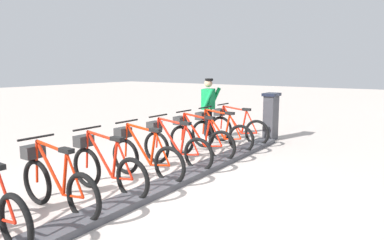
{
  "coord_description": "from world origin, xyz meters",
  "views": [
    {
      "loc": [
        -3.51,
        4.24,
        1.99
      ],
      "look_at": [
        0.5,
        -1.59,
        0.9
      ],
      "focal_mm": 32.76,
      "sensor_mm": 36.0,
      "label": 1
    }
  ],
  "objects_px": {
    "bike_docked_2": "(198,138)",
    "bike_docked_6": "(55,182)",
    "payment_kiosk": "(271,116)",
    "bike_docked_5": "(105,167)",
    "worker_near_rack": "(209,106)",
    "bike_docked_0": "(236,127)",
    "bike_docked_4": "(143,155)",
    "bike_docked_1": "(219,132)",
    "bike_docked_3": "(174,146)"
  },
  "relations": [
    {
      "from": "bike_docked_1",
      "to": "bike_docked_0",
      "type": "bearing_deg",
      "value": -90.0
    },
    {
      "from": "bike_docked_2",
      "to": "bike_docked_1",
      "type": "bearing_deg",
      "value": -90.0
    },
    {
      "from": "bike_docked_1",
      "to": "bike_docked_2",
      "type": "relative_size",
      "value": 1.0
    },
    {
      "from": "bike_docked_5",
      "to": "bike_docked_1",
      "type": "bearing_deg",
      "value": -90.0
    },
    {
      "from": "bike_docked_3",
      "to": "bike_docked_6",
      "type": "xyz_separation_m",
      "value": [
        0.0,
        2.65,
        0.0
      ]
    },
    {
      "from": "bike_docked_4",
      "to": "worker_near_rack",
      "type": "bearing_deg",
      "value": -75.95
    },
    {
      "from": "worker_near_rack",
      "to": "bike_docked_0",
      "type": "bearing_deg",
      "value": 172.2
    },
    {
      "from": "bike_docked_3",
      "to": "worker_near_rack",
      "type": "distance_m",
      "value": 2.96
    },
    {
      "from": "payment_kiosk",
      "to": "bike_docked_0",
      "type": "height_order",
      "value": "payment_kiosk"
    },
    {
      "from": "bike_docked_0",
      "to": "worker_near_rack",
      "type": "relative_size",
      "value": 1.04
    },
    {
      "from": "payment_kiosk",
      "to": "bike_docked_6",
      "type": "xyz_separation_m",
      "value": [
        0.57,
        6.23,
        -0.24
      ]
    },
    {
      "from": "bike_docked_1",
      "to": "bike_docked_4",
      "type": "relative_size",
      "value": 1.0
    },
    {
      "from": "bike_docked_1",
      "to": "bike_docked_4",
      "type": "distance_m",
      "value": 2.65
    },
    {
      "from": "payment_kiosk",
      "to": "bike_docked_4",
      "type": "xyz_separation_m",
      "value": [
        0.57,
        4.47,
        -0.24
      ]
    },
    {
      "from": "bike_docked_5",
      "to": "bike_docked_0",
      "type": "bearing_deg",
      "value": -90.0
    },
    {
      "from": "bike_docked_4",
      "to": "bike_docked_2",
      "type": "bearing_deg",
      "value": -90.0
    },
    {
      "from": "bike_docked_4",
      "to": "bike_docked_6",
      "type": "distance_m",
      "value": 1.77
    },
    {
      "from": "payment_kiosk",
      "to": "bike_docked_5",
      "type": "bearing_deg",
      "value": 83.9
    },
    {
      "from": "bike_docked_0",
      "to": "bike_docked_4",
      "type": "distance_m",
      "value": 3.53
    },
    {
      "from": "worker_near_rack",
      "to": "bike_docked_4",
      "type": "bearing_deg",
      "value": 104.05
    },
    {
      "from": "bike_docked_4",
      "to": "worker_near_rack",
      "type": "relative_size",
      "value": 1.04
    },
    {
      "from": "payment_kiosk",
      "to": "bike_docked_6",
      "type": "relative_size",
      "value": 0.74
    },
    {
      "from": "bike_docked_4",
      "to": "bike_docked_5",
      "type": "xyz_separation_m",
      "value": [
        0.0,
        0.88,
        0.0
      ]
    },
    {
      "from": "bike_docked_1",
      "to": "worker_near_rack",
      "type": "height_order",
      "value": "worker_near_rack"
    },
    {
      "from": "bike_docked_5",
      "to": "payment_kiosk",
      "type": "bearing_deg",
      "value": -96.1
    },
    {
      "from": "worker_near_rack",
      "to": "bike_docked_2",
      "type": "bearing_deg",
      "value": 115.82
    },
    {
      "from": "bike_docked_6",
      "to": "bike_docked_3",
      "type": "bearing_deg",
      "value": -90.0
    },
    {
      "from": "payment_kiosk",
      "to": "bike_docked_3",
      "type": "xyz_separation_m",
      "value": [
        0.57,
        3.58,
        -0.24
      ]
    },
    {
      "from": "bike_docked_2",
      "to": "bike_docked_6",
      "type": "distance_m",
      "value": 3.53
    },
    {
      "from": "bike_docked_2",
      "to": "bike_docked_6",
      "type": "height_order",
      "value": "same"
    },
    {
      "from": "bike_docked_4",
      "to": "bike_docked_1",
      "type": "bearing_deg",
      "value": -90.0
    },
    {
      "from": "bike_docked_4",
      "to": "bike_docked_6",
      "type": "height_order",
      "value": "same"
    },
    {
      "from": "bike_docked_0",
      "to": "bike_docked_2",
      "type": "distance_m",
      "value": 1.77
    },
    {
      "from": "bike_docked_0",
      "to": "worker_near_rack",
      "type": "height_order",
      "value": "worker_near_rack"
    },
    {
      "from": "bike_docked_3",
      "to": "payment_kiosk",
      "type": "bearing_deg",
      "value": -99.07
    },
    {
      "from": "bike_docked_6",
      "to": "bike_docked_0",
      "type": "bearing_deg",
      "value": -90.0
    },
    {
      "from": "payment_kiosk",
      "to": "bike_docked_5",
      "type": "height_order",
      "value": "payment_kiosk"
    },
    {
      "from": "payment_kiosk",
      "to": "bike_docked_1",
      "type": "height_order",
      "value": "payment_kiosk"
    },
    {
      "from": "bike_docked_3",
      "to": "bike_docked_6",
      "type": "distance_m",
      "value": 2.65
    },
    {
      "from": "bike_docked_1",
      "to": "bike_docked_2",
      "type": "bearing_deg",
      "value": 90.0
    },
    {
      "from": "bike_docked_4",
      "to": "payment_kiosk",
      "type": "bearing_deg",
      "value": -97.29
    },
    {
      "from": "bike_docked_1",
      "to": "bike_docked_2",
      "type": "xyz_separation_m",
      "value": [
        0.0,
        0.88,
        0.0
      ]
    },
    {
      "from": "payment_kiosk",
      "to": "bike_docked_2",
      "type": "height_order",
      "value": "payment_kiosk"
    },
    {
      "from": "payment_kiosk",
      "to": "bike_docked_5",
      "type": "relative_size",
      "value": 0.74
    },
    {
      "from": "bike_docked_0",
      "to": "bike_docked_4",
      "type": "relative_size",
      "value": 1.0
    },
    {
      "from": "bike_docked_3",
      "to": "bike_docked_5",
      "type": "distance_m",
      "value": 1.77
    },
    {
      "from": "bike_docked_1",
      "to": "bike_docked_4",
      "type": "bearing_deg",
      "value": 90.0
    },
    {
      "from": "bike_docked_0",
      "to": "bike_docked_2",
      "type": "bearing_deg",
      "value": 90.0
    },
    {
      "from": "bike_docked_5",
      "to": "bike_docked_4",
      "type": "bearing_deg",
      "value": -90.0
    },
    {
      "from": "bike_docked_5",
      "to": "worker_near_rack",
      "type": "height_order",
      "value": "worker_near_rack"
    }
  ]
}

